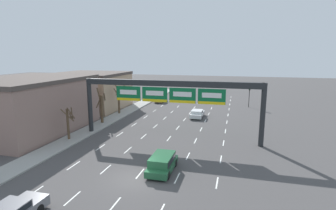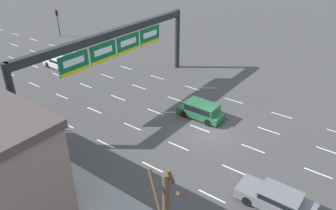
{
  "view_description": "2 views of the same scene",
  "coord_description": "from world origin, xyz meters",
  "px_view_note": "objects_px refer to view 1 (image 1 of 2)",
  "views": [
    {
      "loc": [
        7.72,
        -18.89,
        10.17
      ],
      "look_at": [
        -0.51,
        12.48,
        3.91
      ],
      "focal_mm": 28.0,
      "sensor_mm": 36.0,
      "label": 1
    },
    {
      "loc": [
        -21.25,
        -11.29,
        15.58
      ],
      "look_at": [
        -2.23,
        2.84,
        2.74
      ],
      "focal_mm": 35.0,
      "sensor_mm": 36.0,
      "label": 2
    }
  ],
  "objects_px": {
    "tree_bare_closest": "(69,121)",
    "sign_gantry": "(169,93)",
    "car_gold": "(160,98)",
    "tree_bare_furthest": "(119,98)",
    "car_white": "(197,113)",
    "tree_bare_second": "(101,107)",
    "suv_green": "(162,162)",
    "traffic_light_near_gantry": "(249,92)"
  },
  "relations": [
    {
      "from": "tree_bare_closest",
      "to": "tree_bare_furthest",
      "type": "height_order",
      "value": "tree_bare_furthest"
    },
    {
      "from": "traffic_light_near_gantry",
      "to": "tree_bare_furthest",
      "type": "xyz_separation_m",
      "value": [
        -22.03,
        -12.08,
        -0.24
      ]
    },
    {
      "from": "car_gold",
      "to": "tree_bare_closest",
      "type": "height_order",
      "value": "tree_bare_closest"
    },
    {
      "from": "suv_green",
      "to": "car_gold",
      "type": "xyz_separation_m",
      "value": [
        -9.88,
        33.17,
        -0.06
      ]
    },
    {
      "from": "tree_bare_furthest",
      "to": "suv_green",
      "type": "bearing_deg",
      "value": -56.04
    },
    {
      "from": "sign_gantry",
      "to": "car_gold",
      "type": "height_order",
      "value": "sign_gantry"
    },
    {
      "from": "sign_gantry",
      "to": "traffic_light_near_gantry",
      "type": "relative_size",
      "value": 5.19
    },
    {
      "from": "tree_bare_second",
      "to": "tree_bare_closest",
      "type": "bearing_deg",
      "value": -89.34
    },
    {
      "from": "suv_green",
      "to": "tree_bare_closest",
      "type": "distance_m",
      "value": 14.3
    },
    {
      "from": "tree_bare_closest",
      "to": "sign_gantry",
      "type": "bearing_deg",
      "value": 17.66
    },
    {
      "from": "car_gold",
      "to": "tree_bare_closest",
      "type": "bearing_deg",
      "value": -96.71
    },
    {
      "from": "car_white",
      "to": "car_gold",
      "type": "height_order",
      "value": "car_gold"
    },
    {
      "from": "tree_bare_furthest",
      "to": "sign_gantry",
      "type": "bearing_deg",
      "value": -43.04
    },
    {
      "from": "sign_gantry",
      "to": "tree_bare_closest",
      "type": "relative_size",
      "value": 5.48
    },
    {
      "from": "car_white",
      "to": "tree_bare_furthest",
      "type": "distance_m",
      "value": 13.68
    },
    {
      "from": "sign_gantry",
      "to": "tree_bare_closest",
      "type": "height_order",
      "value": "sign_gantry"
    },
    {
      "from": "tree_bare_furthest",
      "to": "tree_bare_second",
      "type": "bearing_deg",
      "value": -87.8
    },
    {
      "from": "car_white",
      "to": "tree_bare_second",
      "type": "distance_m",
      "value": 15.27
    },
    {
      "from": "suv_green",
      "to": "tree_bare_furthest",
      "type": "xyz_separation_m",
      "value": [
        -13.49,
        20.04,
        1.96
      ]
    },
    {
      "from": "car_white",
      "to": "car_gold",
      "type": "distance_m",
      "value": 15.76
    },
    {
      "from": "sign_gantry",
      "to": "suv_green",
      "type": "bearing_deg",
      "value": -79.19
    },
    {
      "from": "car_gold",
      "to": "tree_bare_closest",
      "type": "distance_m",
      "value": 27.99
    },
    {
      "from": "suv_green",
      "to": "tree_bare_furthest",
      "type": "distance_m",
      "value": 24.24
    },
    {
      "from": "car_white",
      "to": "tree_bare_second",
      "type": "relative_size",
      "value": 0.81
    },
    {
      "from": "traffic_light_near_gantry",
      "to": "tree_bare_closest",
      "type": "bearing_deg",
      "value": -129.08
    },
    {
      "from": "car_gold",
      "to": "tree_bare_second",
      "type": "distance_m",
      "value": 20.02
    },
    {
      "from": "car_gold",
      "to": "tree_bare_furthest",
      "type": "bearing_deg",
      "value": -105.38
    },
    {
      "from": "tree_bare_closest",
      "to": "car_gold",
      "type": "bearing_deg",
      "value": 83.29
    },
    {
      "from": "car_gold",
      "to": "tree_bare_second",
      "type": "bearing_deg",
      "value": -99.7
    },
    {
      "from": "car_gold",
      "to": "tree_bare_furthest",
      "type": "height_order",
      "value": "tree_bare_furthest"
    },
    {
      "from": "traffic_light_near_gantry",
      "to": "car_white",
      "type": "bearing_deg",
      "value": -127.23
    },
    {
      "from": "sign_gantry",
      "to": "tree_bare_closest",
      "type": "bearing_deg",
      "value": -162.34
    },
    {
      "from": "car_white",
      "to": "tree_bare_furthest",
      "type": "bearing_deg",
      "value": -176.43
    },
    {
      "from": "car_white",
      "to": "car_gold",
      "type": "xyz_separation_m",
      "value": [
        -9.88,
        12.28,
        0.1
      ]
    },
    {
      "from": "tree_bare_closest",
      "to": "traffic_light_near_gantry",
      "type": "bearing_deg",
      "value": 50.92
    },
    {
      "from": "car_white",
      "to": "tree_bare_furthest",
      "type": "height_order",
      "value": "tree_bare_furthest"
    },
    {
      "from": "tree_bare_second",
      "to": "sign_gantry",
      "type": "bearing_deg",
      "value": -21.15
    },
    {
      "from": "suv_green",
      "to": "tree_bare_furthest",
      "type": "relative_size",
      "value": 0.82
    },
    {
      "from": "suv_green",
      "to": "car_gold",
      "type": "relative_size",
      "value": 1.01
    },
    {
      "from": "car_white",
      "to": "tree_bare_furthest",
      "type": "xyz_separation_m",
      "value": [
        -13.49,
        -0.84,
        2.11
      ]
    },
    {
      "from": "sign_gantry",
      "to": "car_white",
      "type": "bearing_deg",
      "value": 81.71
    },
    {
      "from": "sign_gantry",
      "to": "car_white",
      "type": "relative_size",
      "value": 5.15
    }
  ]
}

